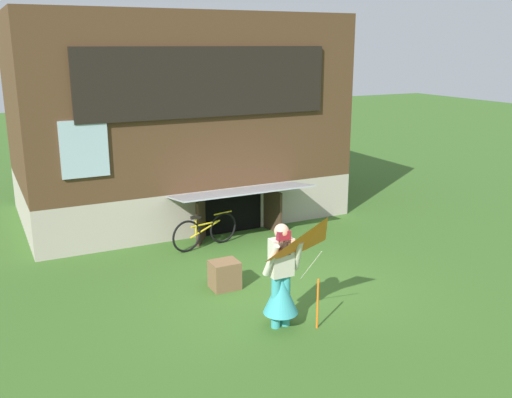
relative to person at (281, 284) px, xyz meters
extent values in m
plane|color=#386023|center=(0.66, 1.36, -0.67)|extent=(60.00, 60.00, 0.00)
cube|color=#ADA393|center=(0.66, 6.60, -0.16)|extent=(7.26, 4.47, 1.01)
cube|color=#4C331E|center=(0.66, 6.60, 2.19)|extent=(7.26, 4.47, 3.71)
cube|color=black|center=(0.66, 4.32, 2.63)|extent=(5.41, 0.08, 1.41)
cube|color=#9EB7C6|center=(0.66, 4.34, 2.63)|extent=(5.25, 0.04, 1.29)
cube|color=#9EB7C6|center=(-1.89, 4.33, 1.45)|extent=(0.90, 0.06, 1.10)
cube|color=black|center=(1.17, 4.35, -0.20)|extent=(1.40, 0.03, 0.93)
cube|color=#3D2B1E|center=(0.32, 4.06, -0.20)|extent=(0.44, 0.62, 0.93)
cube|color=#3D2B1E|center=(2.02, 4.06, -0.20)|extent=(0.13, 0.70, 0.93)
cube|color=#999EA8|center=(1.17, 3.81, 0.39)|extent=(2.97, 1.09, 0.18)
cylinder|color=teal|center=(-0.08, 0.00, -0.27)|extent=(0.14, 0.14, 0.80)
cylinder|color=teal|center=(0.08, 0.00, -0.27)|extent=(0.14, 0.14, 0.80)
cone|color=teal|center=(0.00, 0.00, -0.15)|extent=(0.52, 0.52, 0.60)
cube|color=beige|center=(0.00, 0.00, 0.42)|extent=(0.34, 0.20, 0.57)
cylinder|color=beige|center=(-0.22, -0.10, 0.45)|extent=(0.17, 0.32, 0.53)
cylinder|color=beige|center=(0.22, -0.10, 0.45)|extent=(0.17, 0.32, 0.53)
cube|color=maroon|center=(0.00, -0.06, 0.65)|extent=(0.20, 0.08, 0.36)
sphere|color=#D8AD8E|center=(0.00, 0.00, 0.81)|extent=(0.22, 0.22, 0.22)
pyramid|color=orange|center=(0.43, -0.51, 0.68)|extent=(1.08, 0.87, 0.68)
cylinder|color=beige|center=(0.35, -0.25, 0.32)|extent=(0.01, 0.54, 0.60)
cylinder|color=orange|center=(0.45, -0.30, -0.28)|extent=(0.03, 0.03, 0.78)
torus|color=black|center=(0.71, 3.78, -0.34)|extent=(0.65, 0.18, 0.66)
torus|color=black|center=(-0.16, 3.60, -0.34)|extent=(0.65, 0.18, 0.66)
cylinder|color=gold|center=(0.27, 3.69, -0.17)|extent=(0.66, 0.17, 0.04)
cylinder|color=gold|center=(0.27, 3.69, -0.28)|extent=(0.72, 0.19, 0.27)
cylinder|color=gold|center=(0.06, 3.65, -0.17)|extent=(0.04, 0.04, 0.37)
cube|color=black|center=(0.06, 3.65, 0.01)|extent=(0.20, 0.08, 0.05)
cylinder|color=gold|center=(0.71, 3.78, -0.02)|extent=(0.44, 0.12, 0.03)
cube|color=brown|center=(-0.19, 1.64, -0.43)|extent=(0.48, 0.40, 0.48)
camera|label=1|loc=(-3.78, -6.75, 3.38)|focal=40.24mm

